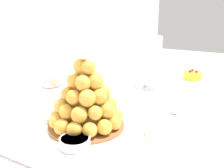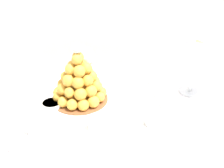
{
  "view_description": "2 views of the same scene",
  "coord_description": "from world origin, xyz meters",
  "px_view_note": "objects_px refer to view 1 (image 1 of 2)",
  "views": [
    {
      "loc": [
        -0.9,
        -0.4,
        1.1
      ],
      "look_at": [
        -0.19,
        0.01,
        0.86
      ],
      "focal_mm": 42.54,
      "sensor_mm": 36.0,
      "label": 1
    },
    {
      "loc": [
        -0.28,
        -0.95,
        1.36
      ],
      "look_at": [
        -0.16,
        -0.05,
        0.86
      ],
      "focal_mm": 43.89,
      "sensor_mm": 36.0,
      "label": 2
    }
  ],
  "objects_px": {
    "dessert_cup_centre": "(177,106)",
    "croquembouche": "(86,98)",
    "dessert_cup_mid_left": "(155,128)",
    "serving_tray": "(117,128)",
    "macaron_goblet": "(146,57)",
    "creme_brulee_ramekin": "(75,142)",
    "dessert_cup_left": "(119,164)",
    "wine_glass": "(50,79)",
    "fruit_tart_plate": "(192,78)"
  },
  "relations": [
    {
      "from": "dessert_cup_centre",
      "to": "croquembouche",
      "type": "bearing_deg",
      "value": 141.4
    },
    {
      "from": "dessert_cup_mid_left",
      "to": "dessert_cup_centre",
      "type": "relative_size",
      "value": 1.12
    },
    {
      "from": "serving_tray",
      "to": "macaron_goblet",
      "type": "height_order",
      "value": "macaron_goblet"
    },
    {
      "from": "serving_tray",
      "to": "creme_brulee_ramekin",
      "type": "distance_m",
      "value": 0.17
    },
    {
      "from": "serving_tray",
      "to": "dessert_cup_left",
      "type": "height_order",
      "value": "dessert_cup_left"
    },
    {
      "from": "croquembouche",
      "to": "wine_glass",
      "type": "height_order",
      "value": "croquembouche"
    },
    {
      "from": "croquembouche",
      "to": "dessert_cup_mid_left",
      "type": "bearing_deg",
      "value": -75.81
    },
    {
      "from": "serving_tray",
      "to": "creme_brulee_ramekin",
      "type": "relative_size",
      "value": 6.88
    },
    {
      "from": "dessert_cup_mid_left",
      "to": "macaron_goblet",
      "type": "bearing_deg",
      "value": 26.65
    },
    {
      "from": "serving_tray",
      "to": "fruit_tart_plate",
      "type": "xyz_separation_m",
      "value": [
        0.7,
        -0.06,
        0.01
      ]
    },
    {
      "from": "dessert_cup_centre",
      "to": "macaron_goblet",
      "type": "bearing_deg",
      "value": 43.84
    },
    {
      "from": "serving_tray",
      "to": "creme_brulee_ramekin",
      "type": "height_order",
      "value": "creme_brulee_ramekin"
    },
    {
      "from": "croquembouche",
      "to": "creme_brulee_ramekin",
      "type": "bearing_deg",
      "value": -159.65
    },
    {
      "from": "croquembouche",
      "to": "dessert_cup_mid_left",
      "type": "distance_m",
      "value": 0.22
    },
    {
      "from": "dessert_cup_left",
      "to": "macaron_goblet",
      "type": "xyz_separation_m",
      "value": [
        0.66,
        0.22,
        0.12
      ]
    },
    {
      "from": "creme_brulee_ramekin",
      "to": "wine_glass",
      "type": "relative_size",
      "value": 0.47
    },
    {
      "from": "dessert_cup_centre",
      "to": "dessert_cup_left",
      "type": "bearing_deg",
      "value": 179.59
    },
    {
      "from": "serving_tray",
      "to": "macaron_goblet",
      "type": "distance_m",
      "value": 0.48
    },
    {
      "from": "dessert_cup_centre",
      "to": "dessert_cup_mid_left",
      "type": "bearing_deg",
      "value": 179.54
    },
    {
      "from": "dessert_cup_left",
      "to": "dessert_cup_centre",
      "type": "distance_m",
      "value": 0.42
    },
    {
      "from": "fruit_tart_plate",
      "to": "dessert_cup_centre",
      "type": "bearing_deg",
      "value": -172.45
    },
    {
      "from": "croquembouche",
      "to": "wine_glass",
      "type": "bearing_deg",
      "value": 77.89
    },
    {
      "from": "dessert_cup_mid_left",
      "to": "fruit_tart_plate",
      "type": "xyz_separation_m",
      "value": [
        0.7,
        0.06,
        -0.02
      ]
    },
    {
      "from": "macaron_goblet",
      "to": "fruit_tart_plate",
      "type": "xyz_separation_m",
      "value": [
        0.25,
        -0.16,
        -0.14
      ]
    },
    {
      "from": "dessert_cup_mid_left",
      "to": "dessert_cup_centre",
      "type": "bearing_deg",
      "value": -0.46
    },
    {
      "from": "macaron_goblet",
      "to": "wine_glass",
      "type": "xyz_separation_m",
      "value": [
        -0.45,
        0.16,
        -0.02
      ]
    },
    {
      "from": "fruit_tart_plate",
      "to": "croquembouche",
      "type": "bearing_deg",
      "value": 169.13
    },
    {
      "from": "dessert_cup_mid_left",
      "to": "macaron_goblet",
      "type": "xyz_separation_m",
      "value": [
        0.44,
        0.22,
        0.12
      ]
    },
    {
      "from": "dessert_cup_mid_left",
      "to": "macaron_goblet",
      "type": "relative_size",
      "value": 0.23
    },
    {
      "from": "creme_brulee_ramekin",
      "to": "macaron_goblet",
      "type": "bearing_deg",
      "value": 5.4
    },
    {
      "from": "dessert_cup_centre",
      "to": "fruit_tart_plate",
      "type": "height_order",
      "value": "same"
    },
    {
      "from": "croquembouche",
      "to": "dessert_cup_centre",
      "type": "xyz_separation_m",
      "value": [
        0.26,
        -0.21,
        -0.07
      ]
    },
    {
      "from": "serving_tray",
      "to": "macaron_goblet",
      "type": "xyz_separation_m",
      "value": [
        0.45,
        0.1,
        0.14
      ]
    },
    {
      "from": "creme_brulee_ramekin",
      "to": "fruit_tart_plate",
      "type": "distance_m",
      "value": 0.87
    },
    {
      "from": "serving_tray",
      "to": "creme_brulee_ramekin",
      "type": "bearing_deg",
      "value": 166.05
    },
    {
      "from": "dessert_cup_left",
      "to": "creme_brulee_ramekin",
      "type": "distance_m",
      "value": 0.17
    },
    {
      "from": "dessert_cup_mid_left",
      "to": "dessert_cup_left",
      "type": "bearing_deg",
      "value": 179.65
    },
    {
      "from": "dessert_cup_mid_left",
      "to": "fruit_tart_plate",
      "type": "bearing_deg",
      "value": 5.17
    },
    {
      "from": "croquembouche",
      "to": "macaron_goblet",
      "type": "xyz_separation_m",
      "value": [
        0.49,
        0.01,
        0.05
      ]
    },
    {
      "from": "dessert_cup_mid_left",
      "to": "wine_glass",
      "type": "distance_m",
      "value": 0.4
    },
    {
      "from": "creme_brulee_ramekin",
      "to": "croquembouche",
      "type": "bearing_deg",
      "value": 20.35
    },
    {
      "from": "creme_brulee_ramekin",
      "to": "dessert_cup_left",
      "type": "bearing_deg",
      "value": -106.68
    },
    {
      "from": "croquembouche",
      "to": "dessert_cup_mid_left",
      "type": "xyz_separation_m",
      "value": [
        0.05,
        -0.21,
        -0.07
      ]
    },
    {
      "from": "dessert_cup_centre",
      "to": "creme_brulee_ramekin",
      "type": "bearing_deg",
      "value": 156.26
    },
    {
      "from": "serving_tray",
      "to": "croquembouche",
      "type": "xyz_separation_m",
      "value": [
        -0.05,
        0.08,
        0.1
      ]
    },
    {
      "from": "croquembouche",
      "to": "dessert_cup_centre",
      "type": "relative_size",
      "value": 4.73
    },
    {
      "from": "macaron_goblet",
      "to": "creme_brulee_ramekin",
      "type": "bearing_deg",
      "value": -174.6
    },
    {
      "from": "fruit_tart_plate",
      "to": "wine_glass",
      "type": "bearing_deg",
      "value": 155.75
    },
    {
      "from": "creme_brulee_ramekin",
      "to": "fruit_tart_plate",
      "type": "bearing_deg",
      "value": -6.66
    },
    {
      "from": "dessert_cup_left",
      "to": "croquembouche",
      "type": "bearing_deg",
      "value": 51.37
    }
  ]
}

